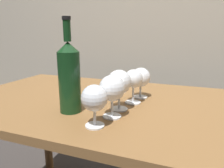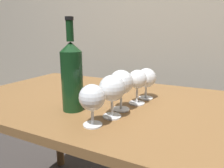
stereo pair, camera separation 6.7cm
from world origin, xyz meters
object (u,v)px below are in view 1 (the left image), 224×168
wine_glass_white (141,78)px  wine_bottle (69,76)px  wine_glass_cabernet (119,83)px  wine_glass_rose (94,99)px  wine_glass_merlot (133,80)px  wine_glass_amber (112,89)px

wine_glass_white → wine_bottle: (-0.20, -0.26, 0.04)m
wine_glass_cabernet → wine_bottle: bearing=-154.4°
wine_glass_rose → wine_glass_merlot: wine_glass_merlot is taller
wine_glass_amber → wine_glass_merlot: bearing=80.5°
wine_glass_rose → wine_bottle: bearing=148.2°
wine_glass_white → wine_glass_amber: bearing=-99.4°
wine_glass_white → wine_glass_merlot: bearing=-99.0°
wine_glass_white → wine_bottle: size_ratio=0.41×
wine_glass_rose → wine_glass_cabernet: bearing=81.6°
wine_glass_amber → wine_glass_white: size_ratio=1.08×
wine_glass_cabernet → wine_glass_white: (0.04, 0.18, -0.01)m
wine_glass_amber → wine_glass_white: wine_glass_amber is taller
wine_glass_cabernet → wine_glass_merlot: (0.03, 0.09, -0.01)m
wine_glass_merlot → wine_glass_white: 0.09m
wine_glass_white → wine_glass_cabernet: bearing=-103.2°
wine_bottle → wine_glass_merlot: bearing=41.7°
wine_glass_amber → wine_glass_white: 0.26m
wine_glass_merlot → wine_bottle: size_ratio=0.42×
wine_glass_rose → wine_glass_merlot: size_ratio=0.94×
wine_glass_amber → wine_glass_cabernet: wine_glass_cabernet is taller
wine_glass_amber → wine_glass_cabernet: (0.00, 0.08, 0.00)m
wine_glass_amber → wine_glass_white: bearing=80.6°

